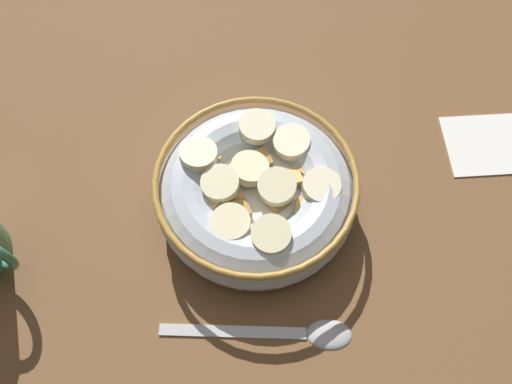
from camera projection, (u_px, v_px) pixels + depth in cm
name	position (u px, v px, depth cm)	size (l,w,h in cm)	color
ground_plane	(256.00, 212.00, 54.92)	(103.43, 103.43, 2.00)	brown
cereal_bowl	(256.00, 192.00, 51.42)	(18.12, 18.12, 6.16)	#B2BCC6
spoon	(295.00, 333.00, 48.12)	(16.03, 7.03, 0.80)	#B7B7BC
folded_napkin	(504.00, 143.00, 57.23)	(11.81, 7.08, 0.30)	white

